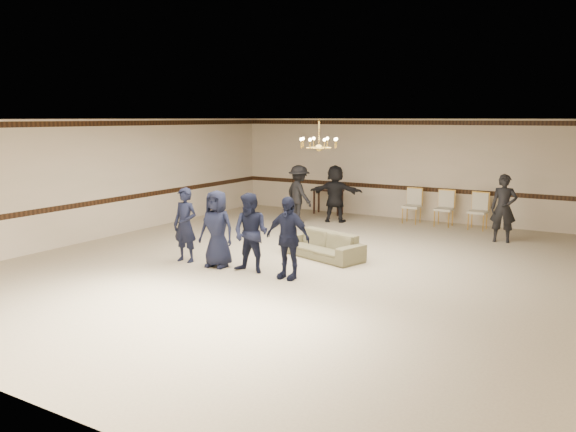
% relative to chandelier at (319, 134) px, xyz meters
% --- Properties ---
extents(room, '(12.01, 14.01, 3.21)m').
position_rel_chandelier_xyz_m(room, '(0.00, -1.00, -1.28)').
color(room, '#BEB292').
rests_on(room, ground).
extents(chair_rail, '(12.00, 0.02, 0.14)m').
position_rel_chandelier_xyz_m(chair_rail, '(0.00, 5.99, -1.88)').
color(chair_rail, black).
rests_on(chair_rail, wall_back).
extents(crown_molding, '(12.00, 0.02, 0.14)m').
position_rel_chandelier_xyz_m(crown_molding, '(0.00, 5.99, 0.21)').
color(crown_molding, black).
rests_on(crown_molding, wall_back).
extents(chandelier, '(0.94, 0.94, 0.89)m').
position_rel_chandelier_xyz_m(chandelier, '(0.00, 0.00, 0.00)').
color(chandelier, gold).
rests_on(chandelier, ceiling).
extents(boy_a, '(0.63, 0.42, 1.69)m').
position_rel_chandelier_xyz_m(boy_a, '(-2.33, -2.00, -2.03)').
color(boy_a, black).
rests_on(boy_a, floor).
extents(boy_b, '(0.87, 0.61, 1.69)m').
position_rel_chandelier_xyz_m(boy_b, '(-1.43, -2.00, -2.03)').
color(boy_b, black).
rests_on(boy_b, floor).
extents(boy_c, '(0.85, 0.68, 1.69)m').
position_rel_chandelier_xyz_m(boy_c, '(-0.53, -2.00, -2.03)').
color(boy_c, black).
rests_on(boy_c, floor).
extents(boy_d, '(0.99, 0.41, 1.69)m').
position_rel_chandelier_xyz_m(boy_d, '(0.37, -2.00, -2.03)').
color(boy_d, black).
rests_on(boy_d, floor).
extents(settee, '(2.20, 1.38, 0.60)m').
position_rel_chandelier_xyz_m(settee, '(0.16, -0.08, -2.58)').
color(settee, brown).
rests_on(settee, floor).
extents(adult_left, '(1.33, 1.13, 1.79)m').
position_rel_chandelier_xyz_m(adult_left, '(-2.59, 3.58, -1.98)').
color(adult_left, black).
rests_on(adult_left, floor).
extents(adult_mid, '(1.74, 0.96, 1.79)m').
position_rel_chandelier_xyz_m(adult_mid, '(-1.69, 4.28, -1.98)').
color(adult_mid, black).
rests_on(adult_mid, floor).
extents(adult_right, '(0.71, 0.52, 1.79)m').
position_rel_chandelier_xyz_m(adult_right, '(3.41, 3.88, -1.98)').
color(adult_right, black).
rests_on(adult_right, floor).
extents(banquet_chair_left, '(0.52, 0.52, 1.07)m').
position_rel_chandelier_xyz_m(banquet_chair_left, '(0.45, 5.29, -2.34)').
color(banquet_chair_left, beige).
rests_on(banquet_chair_left, floor).
extents(banquet_chair_mid, '(0.53, 0.53, 1.07)m').
position_rel_chandelier_xyz_m(banquet_chair_mid, '(1.45, 5.29, -2.34)').
color(banquet_chair_mid, beige).
rests_on(banquet_chair_mid, floor).
extents(banquet_chair_right, '(0.55, 0.55, 1.07)m').
position_rel_chandelier_xyz_m(banquet_chair_right, '(2.45, 5.29, -2.34)').
color(banquet_chair_right, beige).
rests_on(banquet_chair_right, floor).
extents(console_table, '(1.03, 0.48, 0.85)m').
position_rel_chandelier_xyz_m(console_table, '(-2.55, 5.49, -2.45)').
color(console_table, black).
rests_on(console_table, floor).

